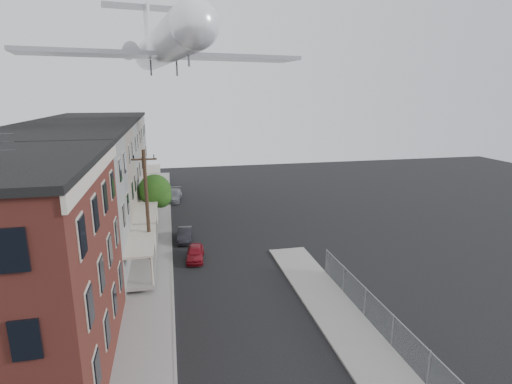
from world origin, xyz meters
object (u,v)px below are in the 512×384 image
(car_near, at_px, (195,253))
(car_mid, at_px, (185,235))
(street_tree, at_px, (156,192))
(airplane, at_px, (163,46))
(utility_pole, at_px, (147,208))
(car_far, at_px, (173,195))

(car_near, distance_m, car_mid, 4.54)
(street_tree, bearing_deg, airplane, 46.56)
(utility_pole, xyz_separation_m, car_near, (3.39, 0.56, -4.11))
(car_mid, relative_size, car_far, 0.75)
(utility_pole, bearing_deg, car_near, 9.32)
(car_near, bearing_deg, car_far, 100.88)
(street_tree, bearing_deg, utility_pole, -91.89)
(car_mid, distance_m, airplane, 17.91)
(car_near, relative_size, car_far, 0.71)
(street_tree, relative_size, car_mid, 1.50)
(utility_pole, xyz_separation_m, street_tree, (0.33, 9.92, -1.22))
(utility_pole, bearing_deg, airplane, 81.16)
(car_mid, distance_m, car_far, 14.27)
(utility_pole, height_order, car_far, utility_pole)
(car_far, relative_size, airplane, 0.16)
(car_mid, xyz_separation_m, airplane, (-1.00, 6.40, 16.69))
(utility_pole, bearing_deg, car_far, 84.09)
(utility_pole, distance_m, car_mid, 7.08)
(utility_pole, relative_size, car_mid, 2.60)
(utility_pole, xyz_separation_m, airplane, (1.78, 11.46, 12.59))
(street_tree, xyz_separation_m, airplane, (1.45, 1.54, 13.81))
(street_tree, height_order, car_mid, street_tree)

